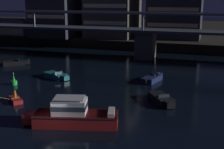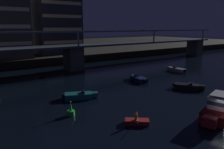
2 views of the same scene
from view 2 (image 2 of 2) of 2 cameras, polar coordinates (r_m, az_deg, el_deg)
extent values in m
cube|color=black|center=(100.57, -21.82, 5.98)|extent=(240.00, 80.00, 2.20)
cube|color=#4C4944|center=(55.20, -9.80, 4.05)|extent=(3.60, 4.40, 5.55)
cube|color=#4C4944|center=(87.82, 20.32, 6.42)|extent=(3.60, 4.40, 5.55)
cube|color=#3D424C|center=(54.86, -9.91, 7.15)|extent=(103.37, 6.40, 0.45)
cube|color=slate|center=(52.08, -8.64, 10.72)|extent=(103.37, 0.36, 0.36)
cube|color=slate|center=(57.31, -11.32, 10.74)|extent=(103.37, 0.36, 0.36)
cube|color=slate|center=(52.14, -8.59, 8.96)|extent=(0.30, 0.30, 3.20)
cube|color=slate|center=(66.78, 10.63, 9.55)|extent=(0.30, 0.30, 3.20)
cube|color=slate|center=(85.93, 22.17, 9.41)|extent=(0.30, 0.30, 3.20)
cube|color=#423D38|center=(66.35, -26.48, 12.68)|extent=(11.80, 13.66, 20.45)
cube|color=beige|center=(59.69, -24.84, 7.11)|extent=(10.85, 0.10, 0.90)
cube|color=beige|center=(59.55, -25.19, 11.02)|extent=(10.85, 0.10, 0.90)
cube|color=beige|center=(59.69, -25.56, 14.93)|extent=(10.85, 0.10, 0.90)
cube|color=#282833|center=(71.63, -13.66, 12.67)|extent=(13.01, 8.03, 18.50)
cube|color=beige|center=(68.02, -12.13, 8.10)|extent=(11.97, 0.10, 0.90)
cube|color=beige|center=(67.88, -12.27, 11.22)|extent=(11.97, 0.10, 0.90)
cube|color=beige|center=(67.93, -12.41, 14.33)|extent=(11.97, 0.10, 0.90)
cube|color=beige|center=(68.19, -12.56, 17.44)|extent=(11.97, 0.10, 0.90)
cube|color=maroon|center=(29.98, 25.96, -8.14)|extent=(8.41, 4.72, 1.20)
cube|color=maroon|center=(25.79, 23.66, -10.99)|extent=(1.45, 1.68, 1.04)
cube|color=black|center=(29.81, 26.05, -7.15)|extent=(8.51, 4.81, 0.10)
cube|color=white|center=(29.02, 25.92, -6.08)|extent=(3.66, 2.90, 1.40)
cube|color=#283342|center=(29.01, 25.93, -5.99)|extent=(3.71, 2.95, 0.44)
cube|color=silver|center=(28.78, 26.08, -4.47)|extent=(3.29, 2.61, 0.08)
cube|color=black|center=(40.15, 18.49, -2.88)|extent=(3.70, 4.24, 0.80)
cube|color=black|center=(40.17, 21.92, -3.05)|extent=(1.33, 1.30, 0.70)
cube|color=#283342|center=(40.01, 19.76, -2.16)|extent=(1.17, 0.85, 0.36)
cube|color=#262628|center=(40.02, 19.40, -2.22)|extent=(0.69, 0.65, 0.24)
cube|color=black|center=(40.22, 15.44, -2.51)|extent=(0.50, 0.50, 0.60)
sphere|color=#33D84C|center=(40.08, 22.33, -2.48)|extent=(0.12, 0.12, 0.12)
cube|color=gray|center=(54.72, 16.38, 1.14)|extent=(1.92, 3.97, 0.80)
cube|color=gray|center=(56.25, 14.52, 1.59)|extent=(1.02, 0.93, 0.70)
cube|color=#283342|center=(55.15, 15.75, 1.88)|extent=(1.35, 0.14, 0.36)
cube|color=#262628|center=(55.00, 15.94, 1.78)|extent=(0.57, 0.42, 0.24)
cube|color=black|center=(53.37, 18.15, 0.87)|extent=(0.37, 0.37, 0.60)
sphere|color=red|center=(56.34, 14.36, 2.06)|extent=(0.12, 0.12, 0.12)
cube|color=#196066|center=(33.35, -8.58, -5.39)|extent=(4.30, 3.24, 0.80)
cube|color=#196066|center=(33.51, -4.46, -5.11)|extent=(1.23, 1.27, 0.70)
cube|color=#283342|center=(33.22, -7.14, -4.37)|extent=(0.64, 1.27, 0.36)
cube|color=#262628|center=(33.23, -7.57, -4.49)|extent=(0.59, 0.67, 0.24)
cube|color=black|center=(33.31, -12.30, -5.38)|extent=(0.48, 0.48, 0.60)
sphere|color=beige|center=(33.42, -4.04, -4.38)|extent=(0.12, 0.12, 0.12)
cube|color=#19234C|center=(43.68, 6.90, -1.14)|extent=(2.64, 4.22, 0.80)
cube|color=#19234C|center=(45.73, 5.44, -0.44)|extent=(1.17, 1.10, 0.70)
cube|color=#283342|center=(44.28, 6.39, -0.18)|extent=(1.34, 0.40, 0.36)
cube|color=#262628|center=(44.08, 6.54, -0.32)|extent=(0.64, 0.52, 0.24)
cube|color=black|center=(41.85, 8.34, -1.63)|extent=(0.43, 0.43, 0.60)
sphere|color=beige|center=(45.86, 5.31, 0.14)|extent=(0.12, 0.12, 0.12)
cylinder|color=green|center=(27.36, -10.40, -9.65)|extent=(0.90, 0.90, 0.60)
cone|color=green|center=(27.08, -10.47, -8.08)|extent=(0.36, 0.36, 1.00)
sphere|color=#F2EAB2|center=(26.89, -10.51, -6.92)|extent=(0.16, 0.16, 0.16)
cube|color=maroon|center=(24.97, 6.39, -11.86)|extent=(2.70, 2.50, 0.48)
cube|color=#7F6647|center=(24.86, 6.40, -11.29)|extent=(0.79, 0.89, 0.06)
cylinder|color=orange|center=(24.73, 6.19, -10.59)|extent=(0.32, 0.32, 0.60)
sphere|color=tan|center=(24.57, 6.21, -9.70)|extent=(0.22, 0.22, 0.22)
cylinder|color=olive|center=(23.87, 6.50, -12.14)|extent=(1.01, 1.20, 0.59)
camera|label=1|loc=(39.38, 73.10, 5.76)|focal=49.00mm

